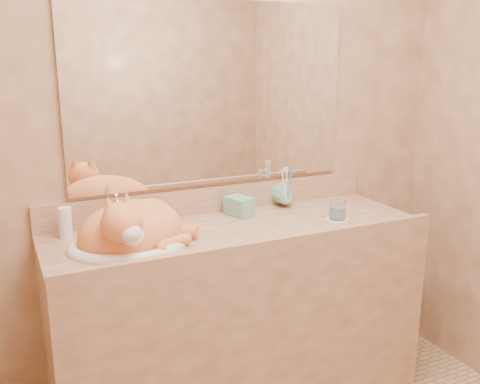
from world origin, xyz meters
name	(u,v)px	position (x,y,z in m)	size (l,w,h in m)	color
wall_back	(212,126)	(0.00, 1.00, 1.25)	(2.40, 0.02, 2.50)	brown
vanity_counter	(238,319)	(0.00, 0.72, 0.42)	(1.60, 0.55, 0.85)	brown
mirror	(213,95)	(0.00, 0.99, 1.39)	(1.30, 0.02, 0.80)	white
sink_basin	(128,228)	(-0.47, 0.70, 0.92)	(0.45, 0.38, 0.14)	white
faucet	(118,215)	(-0.47, 0.88, 0.93)	(0.04, 0.11, 0.15)	silver
cat	(132,226)	(-0.46, 0.71, 0.93)	(0.44, 0.36, 0.24)	#D26430
soap_dispenser	(249,198)	(0.11, 0.83, 0.94)	(0.08, 0.09, 0.19)	#67A585
toothbrush_cup	(287,199)	(0.33, 0.88, 0.90)	(0.11, 0.11, 0.10)	#67A585
toothbrushes	(287,184)	(0.33, 0.88, 0.97)	(0.03, 0.03, 0.21)	white
saucer	(337,220)	(0.44, 0.63, 0.85)	(0.10, 0.10, 0.01)	white
water_glass	(338,210)	(0.44, 0.63, 0.90)	(0.07, 0.07, 0.08)	silver
lotion_bottle	(65,223)	(-0.68, 0.90, 0.91)	(0.05, 0.05, 0.13)	white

